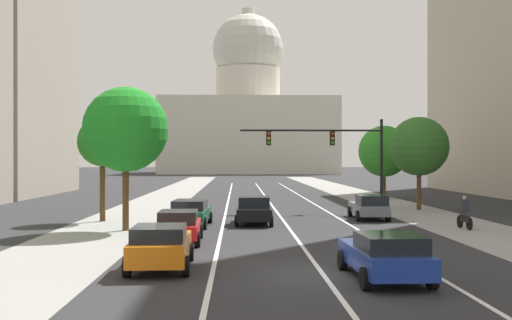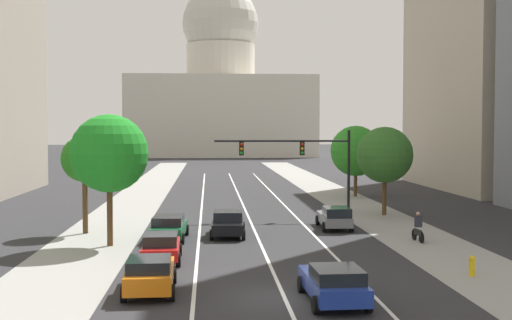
# 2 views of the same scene
# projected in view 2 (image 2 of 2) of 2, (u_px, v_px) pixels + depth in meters

# --- Properties ---
(ground_plane) EXTENTS (400.00, 400.00, 0.00)m
(ground_plane) POSITION_uv_depth(u_px,v_px,m) (238.00, 194.00, 65.35)
(ground_plane) COLOR #2B2B2D
(sidewalk_left) EXTENTS (4.94, 130.00, 0.01)m
(sidewalk_left) POSITION_uv_depth(u_px,v_px,m) (136.00, 200.00, 59.71)
(sidewalk_left) COLOR gray
(sidewalk_left) RESTS_ON ground
(sidewalk_right) EXTENTS (4.94, 130.00, 0.01)m
(sidewalk_right) POSITION_uv_depth(u_px,v_px,m) (343.00, 199.00, 61.03)
(sidewalk_right) COLOR gray
(sidewalk_right) RESTS_ON ground
(lane_stripe_left) EXTENTS (0.16, 90.00, 0.01)m
(lane_stripe_left) POSITION_uv_depth(u_px,v_px,m) (201.00, 214.00, 50.17)
(lane_stripe_left) COLOR white
(lane_stripe_left) RESTS_ON ground
(lane_stripe_center) EXTENTS (0.16, 90.00, 0.01)m
(lane_stripe_center) POSITION_uv_depth(u_px,v_px,m) (247.00, 214.00, 50.41)
(lane_stripe_center) COLOR white
(lane_stripe_center) RESTS_ON ground
(lane_stripe_right) EXTENTS (0.16, 90.00, 0.01)m
(lane_stripe_right) POSITION_uv_depth(u_px,v_px,m) (292.00, 213.00, 50.65)
(lane_stripe_right) COLOR white
(lane_stripe_right) RESTS_ON ground
(office_tower_far_right) EXTENTS (14.65, 24.93, 29.86)m
(office_tower_far_right) POSITION_uv_depth(u_px,v_px,m) (502.00, 48.00, 71.12)
(office_tower_far_right) COLOR #B7AD99
(office_tower_far_right) RESTS_ON ground
(capitol_building) EXTENTS (42.62, 29.70, 41.52)m
(capitol_building) POSITION_uv_depth(u_px,v_px,m) (221.00, 96.00, 159.05)
(capitol_building) COLOR beige
(capitol_building) RESTS_ON ground
(car_blue) EXTENTS (2.20, 4.61, 1.43)m
(car_blue) POSITION_uv_depth(u_px,v_px,m) (334.00, 283.00, 24.70)
(car_blue) COLOR #1E389E
(car_blue) RESTS_ON ground
(car_gray) EXTENTS (2.04, 4.55, 1.50)m
(car_gray) POSITION_uv_depth(u_px,v_px,m) (335.00, 217.00, 42.78)
(car_gray) COLOR slate
(car_gray) RESTS_ON ground
(car_black) EXTENTS (2.19, 4.39, 1.52)m
(car_black) POSITION_uv_depth(u_px,v_px,m) (228.00, 223.00, 39.99)
(car_black) COLOR black
(car_black) RESTS_ON ground
(car_orange) EXTENTS (2.09, 4.30, 1.46)m
(car_orange) POSITION_uv_depth(u_px,v_px,m) (150.00, 273.00, 26.20)
(car_orange) COLOR orange
(car_orange) RESTS_ON ground
(car_red) EXTENTS (2.00, 4.07, 1.41)m
(car_red) POSITION_uv_depth(u_px,v_px,m) (161.00, 247.00, 32.30)
(car_red) COLOR red
(car_red) RESTS_ON ground
(car_green) EXTENTS (2.22, 4.68, 1.42)m
(car_green) POSITION_uv_depth(u_px,v_px,m) (169.00, 227.00, 38.67)
(car_green) COLOR #14512D
(car_green) RESTS_ON ground
(traffic_signal_mast) EXTENTS (9.78, 0.39, 6.32)m
(traffic_signal_mast) POSITION_uv_depth(u_px,v_px,m) (304.00, 156.00, 47.93)
(traffic_signal_mast) COLOR black
(traffic_signal_mast) RESTS_ON ground
(fire_hydrant) EXTENTS (0.26, 0.35, 0.91)m
(fire_hydrant) POSITION_uv_depth(u_px,v_px,m) (472.00, 266.00, 29.16)
(fire_hydrant) COLOR yellow
(fire_hydrant) RESTS_ON ground
(cyclist) EXTENTS (0.38, 1.70, 1.72)m
(cyclist) POSITION_uv_depth(u_px,v_px,m) (418.00, 227.00, 37.94)
(cyclist) COLOR black
(cyclist) RESTS_ON ground
(street_tree_far_right) EXTENTS (4.16, 4.16, 6.57)m
(street_tree_far_right) POSITION_uv_depth(u_px,v_px,m) (385.00, 155.00, 49.50)
(street_tree_far_right) COLOR #51381E
(street_tree_far_right) RESTS_ON ground
(street_tree_mid_right) EXTENTS (4.76, 4.76, 6.70)m
(street_tree_mid_right) POSITION_uv_depth(u_px,v_px,m) (356.00, 151.00, 63.13)
(street_tree_mid_right) COLOR #51381E
(street_tree_mid_right) RESTS_ON ground
(street_tree_mid_left) EXTENTS (4.28, 4.28, 7.23)m
(street_tree_mid_left) POSITION_uv_depth(u_px,v_px,m) (109.00, 154.00, 36.46)
(street_tree_mid_left) COLOR #51381E
(street_tree_mid_left) RESTS_ON ground
(street_tree_near_left) EXTENTS (2.85, 2.85, 6.03)m
(street_tree_near_left) POSITION_uv_depth(u_px,v_px,m) (85.00, 159.00, 40.84)
(street_tree_near_left) COLOR #51381E
(street_tree_near_left) RESTS_ON ground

